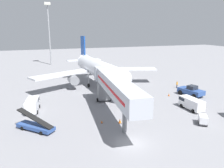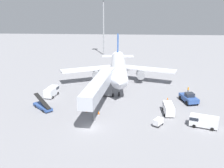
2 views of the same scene
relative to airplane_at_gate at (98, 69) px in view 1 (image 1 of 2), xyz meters
name	(u,v)px [view 1 (image 1 of 2)]	position (x,y,z in m)	size (l,w,h in m)	color
ground_plane	(132,144)	(-4.40, -30.71, -4.92)	(300.00, 300.00, 0.00)	gray
airplane_at_gate	(98,69)	(0.00, 0.00, 0.00)	(35.30, 35.56, 13.05)	silver
jet_bridge	(114,85)	(-3.31, -20.54, 0.79)	(5.85, 24.01, 7.48)	#B2B7C1
pushback_tug	(191,91)	(17.98, -15.31, -3.75)	(4.14, 6.32, 2.51)	#2D4C8E
belt_loader_truck	(36,126)	(-16.64, -21.80, -4.16)	(5.75, 5.79, 3.08)	#2D4C8E
service_van_mid_center	(32,104)	(-16.94, -12.95, -3.58)	(2.94, 5.48, 2.36)	white
service_van_mid_left	(191,103)	(12.02, -22.50, -3.66)	(2.30, 5.38, 2.21)	white
baggage_cart_near_left	(203,119)	(9.15, -28.96, -4.09)	(2.29, 2.52, 1.51)	#38383D
ground_crew_worker_foreground	(177,84)	(19.22, -8.31, -3.95)	(0.45, 0.45, 1.84)	#1E2333
safety_cone_alpha	(102,122)	(-6.27, -22.83, -4.67)	(0.33, 0.33, 0.50)	black
safety_cone_bravo	(169,95)	(13.04, -13.75, -4.60)	(0.42, 0.42, 0.65)	black
safety_cone_charlie	(120,121)	(-3.43, -23.82, -4.55)	(0.49, 0.49, 0.75)	black
apron_light_mast	(48,22)	(-8.39, 43.37, 12.92)	(2.40, 2.40, 25.71)	#93969B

